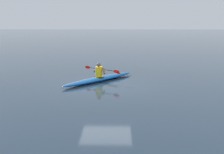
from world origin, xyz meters
TOP-DOWN VIEW (x-y plane):
  - ground_plane at (0.00, 0.00)m, footprint 160.00×160.00m
  - kayak at (0.40, -1.28)m, footprint 3.71×4.25m
  - kayaker at (0.43, -1.25)m, footprint 1.93×1.63m

SIDE VIEW (x-z plane):
  - ground_plane at x=0.00m, z-range 0.00..0.00m
  - kayak at x=0.40m, z-range 0.00..0.25m
  - kayaker at x=0.43m, z-range 0.19..0.93m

